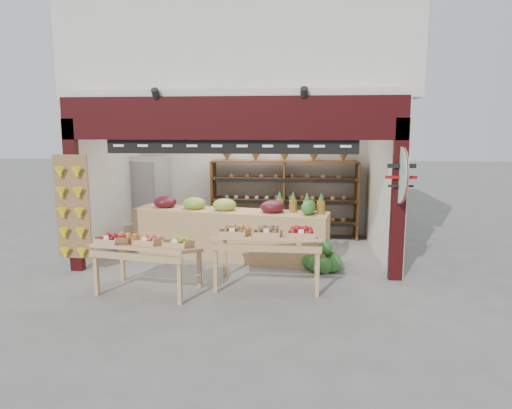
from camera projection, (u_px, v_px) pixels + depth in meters
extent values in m
plane|color=slate|center=(239.00, 258.00, 8.89)|extent=(60.00, 60.00, 0.00)
cube|color=silver|center=(251.00, 171.00, 10.90)|extent=(5.76, 0.18, 3.00)
cube|color=silver|center=(110.00, 177.00, 9.50)|extent=(0.18, 3.38, 3.00)
cube|color=silver|center=(383.00, 179.00, 8.98)|extent=(0.18, 3.38, 3.00)
cube|color=silver|center=(242.00, 99.00, 8.99)|extent=(5.76, 3.38, 0.12)
cube|color=silver|center=(248.00, 49.00, 9.89)|extent=(6.36, 4.60, 2.40)
cube|color=black|center=(230.00, 118.00, 7.43)|extent=(5.70, 0.14, 0.70)
cube|color=black|center=(74.00, 196.00, 7.90)|extent=(0.22, 0.14, 2.65)
cube|color=black|center=(398.00, 201.00, 7.39)|extent=(0.22, 0.14, 2.65)
cube|color=black|center=(230.00, 146.00, 7.53)|extent=(4.20, 0.05, 0.26)
cylinder|color=white|center=(237.00, 131.00, 7.55)|extent=(0.34, 0.05, 0.34)
cube|color=#987045|center=(73.00, 207.00, 7.84)|extent=(0.60, 0.04, 1.80)
cylinder|color=#C0F1D4|center=(401.00, 175.00, 7.23)|extent=(0.04, 0.90, 0.90)
cylinder|color=maroon|center=(401.00, 175.00, 7.21)|extent=(0.01, 0.92, 0.92)
cube|color=brown|center=(214.00, 199.00, 10.66)|extent=(0.05, 0.55, 1.76)
cube|color=brown|center=(284.00, 200.00, 10.51)|extent=(0.05, 0.55, 1.76)
cube|color=brown|center=(357.00, 201.00, 10.35)|extent=(0.05, 0.55, 1.76)
cube|color=brown|center=(284.00, 221.00, 10.59)|extent=(3.30, 0.55, 0.04)
cube|color=brown|center=(284.00, 200.00, 10.51)|extent=(3.30, 0.55, 0.04)
cube|color=brown|center=(284.00, 178.00, 10.43)|extent=(3.30, 0.55, 0.04)
cube|color=brown|center=(284.00, 161.00, 10.37)|extent=(3.30, 0.55, 0.04)
cone|color=#955D30|center=(227.00, 155.00, 10.47)|extent=(0.32, 0.32, 0.28)
cone|color=#955D30|center=(256.00, 155.00, 10.41)|extent=(0.32, 0.32, 0.28)
cone|color=#955D30|center=(285.00, 155.00, 10.34)|extent=(0.32, 0.32, 0.28)
cone|color=#955D30|center=(314.00, 155.00, 10.28)|extent=(0.32, 0.32, 0.28)
cone|color=#955D30|center=(343.00, 155.00, 10.22)|extent=(0.32, 0.32, 0.28)
cube|color=silver|center=(148.00, 195.00, 10.76)|extent=(0.86, 0.86, 1.87)
cube|color=beige|center=(131.00, 244.00, 9.32)|extent=(0.43, 0.37, 0.32)
cube|color=beige|center=(133.00, 230.00, 9.27)|extent=(0.39, 0.34, 0.26)
cube|color=#165521|center=(159.00, 245.00, 9.32)|extent=(0.41, 0.35, 0.26)
cube|color=beige|center=(159.00, 241.00, 9.71)|extent=(0.37, 0.32, 0.25)
cube|color=tan|center=(230.00, 234.00, 8.81)|extent=(3.83, 1.37, 0.94)
ellipsoid|color=#59141E|center=(165.00, 202.00, 9.07)|extent=(0.46, 0.42, 0.25)
ellipsoid|color=#8CB23F|center=(194.00, 204.00, 8.91)|extent=(0.46, 0.42, 0.25)
ellipsoid|color=#8CB23F|center=(225.00, 205.00, 8.74)|extent=(0.46, 0.42, 0.25)
ellipsoid|color=#59141E|center=(272.00, 207.00, 8.50)|extent=(0.46, 0.42, 0.25)
cylinder|color=olive|center=(280.00, 206.00, 8.62)|extent=(0.15, 0.15, 0.22)
cylinder|color=olive|center=(293.00, 206.00, 8.55)|extent=(0.15, 0.15, 0.22)
cylinder|color=olive|center=(307.00, 207.00, 8.48)|extent=(0.15, 0.15, 0.22)
cylinder|color=olive|center=(321.00, 207.00, 8.41)|extent=(0.15, 0.15, 0.22)
cube|color=tan|center=(148.00, 248.00, 6.90)|extent=(1.60, 1.08, 0.22)
cube|color=tan|center=(97.00, 276.00, 6.81)|extent=(0.07, 0.07, 0.59)
cube|color=tan|center=(180.00, 285.00, 6.45)|extent=(0.07, 0.07, 0.59)
cube|color=tan|center=(123.00, 263.00, 7.49)|extent=(0.07, 0.07, 0.59)
cube|color=tan|center=(199.00, 270.00, 7.12)|extent=(0.07, 0.07, 0.59)
cube|color=tan|center=(268.00, 238.00, 7.16)|extent=(1.67, 0.95, 0.24)
cube|color=tan|center=(216.00, 271.00, 6.92)|extent=(0.06, 0.06, 0.67)
cube|color=tan|center=(317.00, 275.00, 6.75)|extent=(0.06, 0.06, 0.67)
cube|color=tan|center=(225.00, 257.00, 7.71)|extent=(0.06, 0.06, 0.67)
cube|color=tan|center=(316.00, 260.00, 7.55)|extent=(0.06, 0.06, 0.67)
sphere|color=#1F501A|center=(315.00, 264.00, 7.98)|extent=(0.29, 0.29, 0.29)
sphere|color=#1F501A|center=(333.00, 264.00, 7.95)|extent=(0.29, 0.29, 0.29)
sphere|color=#1F501A|center=(315.00, 259.00, 8.29)|extent=(0.29, 0.29, 0.29)
sphere|color=#1F501A|center=(332.00, 259.00, 8.26)|extent=(0.29, 0.29, 0.29)
sphere|color=#1F501A|center=(324.00, 247.00, 8.08)|extent=(0.29, 0.29, 0.29)
sphere|color=#1F501A|center=(324.00, 266.00, 7.87)|extent=(0.29, 0.29, 0.29)
sphere|color=#1F501A|center=(309.00, 261.00, 8.14)|extent=(0.29, 0.29, 0.29)
sphere|color=#1F501A|center=(315.00, 245.00, 8.26)|extent=(0.29, 0.29, 0.29)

